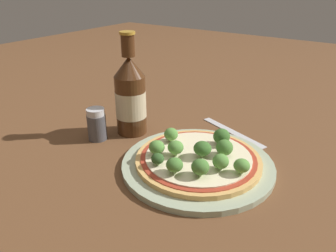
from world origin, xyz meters
name	(u,v)px	position (x,y,z in m)	size (l,w,h in m)	color
ground_plane	(201,168)	(0.00, 0.00, 0.00)	(3.00, 3.00, 0.00)	brown
plate	(198,164)	(0.00, 0.01, 0.01)	(0.30, 0.30, 0.01)	#A3B293
pizza	(198,160)	(0.00, 0.01, 0.02)	(0.25, 0.25, 0.01)	tan
broccoli_floret_0	(157,147)	(-0.04, 0.08, 0.04)	(0.03, 0.03, 0.03)	#89A866
broccoli_floret_1	(204,149)	(0.00, 0.00, 0.04)	(0.03, 0.03, 0.03)	#89A866
broccoli_floret_2	(222,136)	(0.07, -0.01, 0.04)	(0.03, 0.03, 0.04)	#89A866
broccoli_floret_3	(175,165)	(-0.08, 0.01, 0.04)	(0.03, 0.03, 0.03)	#89A866
broccoli_floret_4	(242,166)	(-0.01, -0.09, 0.04)	(0.03, 0.03, 0.03)	#89A866
broccoli_floret_5	(221,161)	(-0.02, -0.05, 0.04)	(0.03, 0.03, 0.03)	#89A866
broccoli_floret_6	(171,134)	(0.02, 0.09, 0.04)	(0.03, 0.03, 0.03)	#89A866
broccoli_floret_7	(176,147)	(-0.03, 0.05, 0.04)	(0.03, 0.03, 0.03)	#89A866
broccoli_floret_8	(158,159)	(-0.07, 0.05, 0.04)	(0.02, 0.02, 0.02)	#89A866
broccoli_floret_9	(224,148)	(0.03, -0.03, 0.04)	(0.03, 0.03, 0.03)	#89A866
broccoli_floret_10	(200,167)	(-0.06, -0.03, 0.04)	(0.03, 0.03, 0.03)	#89A866
beer_bottle	(130,96)	(0.05, 0.22, 0.09)	(0.07, 0.07, 0.24)	#472814
pepper_shaker	(97,124)	(-0.03, 0.26, 0.04)	(0.04, 0.04, 0.08)	#4C4C51
fork	(233,132)	(0.18, 0.02, 0.00)	(0.08, 0.19, 0.00)	silver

